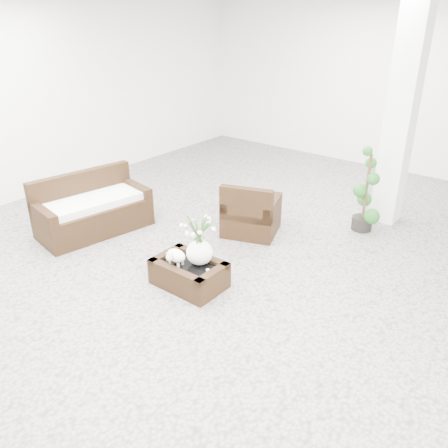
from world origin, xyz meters
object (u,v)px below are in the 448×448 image
Objects in this scene: coffee_table at (189,274)px; topiary at (366,190)px; loveseat at (93,205)px; armchair at (252,207)px.

coffee_table is 3.19m from topiary.
coffee_table is 2.30m from loveseat.
topiary is (1.07, 2.96, 0.52)m from coffee_table.
loveseat reaches higher than coffee_table.
topiary reaches higher than coffee_table.
armchair is at bearing -42.52° from loveseat.
coffee_table is at bearing -109.95° from topiary.
loveseat is at bearing 17.88° from armchair.
loveseat is 1.27× the size of topiary.
topiary is at bearing 70.05° from coffee_table.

